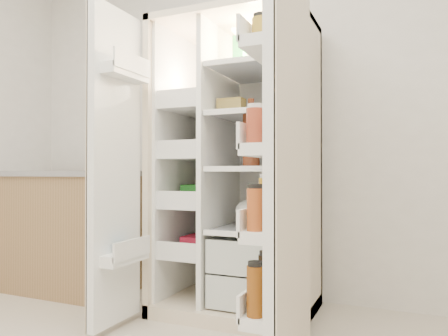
% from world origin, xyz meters
% --- Properties ---
extents(wall_back, '(4.00, 0.02, 2.70)m').
position_xyz_m(wall_back, '(0.00, 2.00, 1.35)').
color(wall_back, silver).
rests_on(wall_back, floor).
extents(refrigerator, '(0.92, 0.70, 1.80)m').
position_xyz_m(refrigerator, '(-0.04, 1.65, 0.74)').
color(refrigerator, beige).
rests_on(refrigerator, floor).
extents(freezer_door, '(0.15, 0.40, 1.72)m').
position_xyz_m(freezer_door, '(-0.55, 1.05, 0.89)').
color(freezer_door, white).
rests_on(freezer_door, floor).
extents(fridge_door, '(0.17, 0.58, 1.72)m').
position_xyz_m(fridge_door, '(0.42, 0.96, 0.87)').
color(fridge_door, white).
rests_on(fridge_door, floor).
extents(kitchen_counter, '(1.20, 0.64, 0.87)m').
position_xyz_m(kitchen_counter, '(-1.47, 1.59, 0.44)').
color(kitchen_counter, '#96724B').
rests_on(kitchen_counter, floor).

